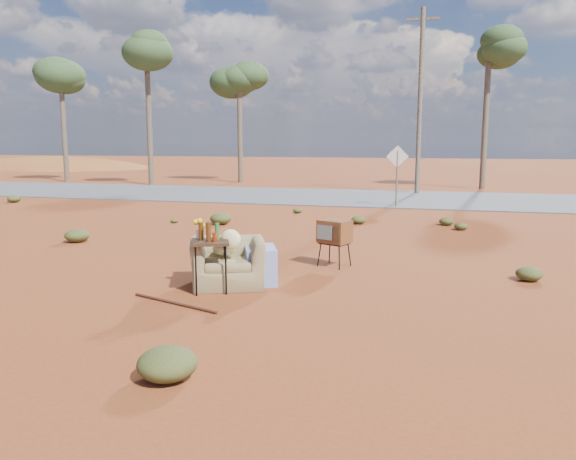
# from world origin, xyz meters

# --- Properties ---
(ground) EXTENTS (140.00, 140.00, 0.00)m
(ground) POSITION_xyz_m (0.00, 0.00, 0.00)
(ground) COLOR brown
(ground) RESTS_ON ground
(highway) EXTENTS (140.00, 7.00, 0.04)m
(highway) POSITION_xyz_m (0.00, 15.00, 0.02)
(highway) COLOR #565659
(highway) RESTS_ON ground
(dirt_mound) EXTENTS (26.00, 18.00, 2.00)m
(dirt_mound) POSITION_xyz_m (-30.00, 34.00, 0.00)
(dirt_mound) COLOR #945123
(dirt_mound) RESTS_ON ground
(armchair) EXTENTS (1.53, 1.34, 1.03)m
(armchair) POSITION_xyz_m (-0.25, 0.25, 0.48)
(armchair) COLOR olive
(armchair) RESTS_ON ground
(tv_unit) EXTENTS (0.67, 0.62, 0.88)m
(tv_unit) POSITION_xyz_m (1.10, 2.03, 0.66)
(tv_unit) COLOR black
(tv_unit) RESTS_ON ground
(side_table) EXTENTS (0.75, 0.75, 1.13)m
(side_table) POSITION_xyz_m (-0.50, -0.22, 0.84)
(side_table) COLOR #342213
(side_table) RESTS_ON ground
(rusty_bar) EXTENTS (1.57, 0.60, 0.04)m
(rusty_bar) POSITION_xyz_m (-0.69, -1.05, 0.02)
(rusty_bar) COLOR #4A2213
(rusty_bar) RESTS_ON ground
(road_sign) EXTENTS (0.78, 0.06, 2.19)m
(road_sign) POSITION_xyz_m (1.50, 12.00, 1.50)
(road_sign) COLOR brown
(road_sign) RESTS_ON ground
(eucalyptus_far_left) EXTENTS (3.20, 3.20, 7.10)m
(eucalyptus_far_left) POSITION_xyz_m (-18.00, 20.00, 5.94)
(eucalyptus_far_left) COLOR brown
(eucalyptus_far_left) RESTS_ON ground
(eucalyptus_left) EXTENTS (3.20, 3.20, 8.10)m
(eucalyptus_left) POSITION_xyz_m (-12.00, 19.00, 6.92)
(eucalyptus_left) COLOR brown
(eucalyptus_left) RESTS_ON ground
(eucalyptus_near_left) EXTENTS (3.20, 3.20, 6.60)m
(eucalyptus_near_left) POSITION_xyz_m (-8.00, 22.00, 5.45)
(eucalyptus_near_left) COLOR brown
(eucalyptus_near_left) RESTS_ON ground
(eucalyptus_center) EXTENTS (3.20, 3.20, 7.60)m
(eucalyptus_center) POSITION_xyz_m (5.00, 21.00, 6.43)
(eucalyptus_center) COLOR brown
(eucalyptus_center) RESTS_ON ground
(utility_pole_center) EXTENTS (1.40, 0.20, 8.00)m
(utility_pole_center) POSITION_xyz_m (2.00, 17.50, 4.15)
(utility_pole_center) COLOR brown
(utility_pole_center) RESTS_ON ground
(scrub_patch) EXTENTS (17.49, 8.07, 0.33)m
(scrub_patch) POSITION_xyz_m (-0.82, 4.41, 0.14)
(scrub_patch) COLOR #454B20
(scrub_patch) RESTS_ON ground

